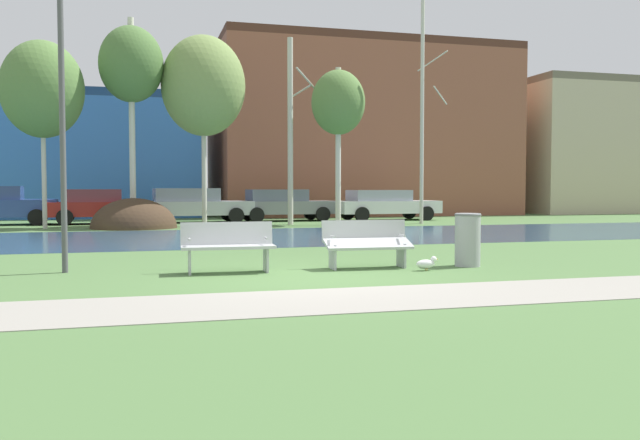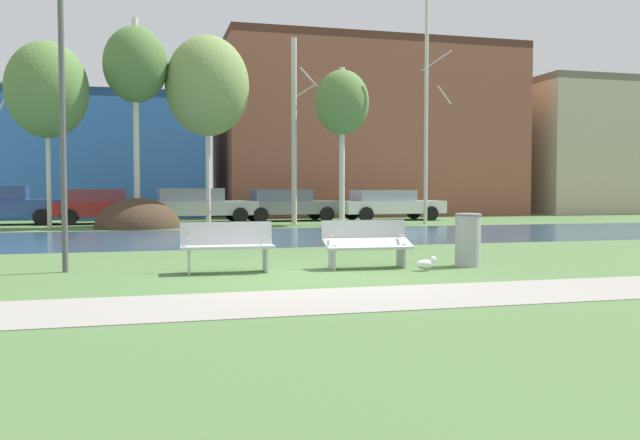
{
  "view_description": "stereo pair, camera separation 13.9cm",
  "coord_description": "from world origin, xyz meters",
  "px_view_note": "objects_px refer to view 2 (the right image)",
  "views": [
    {
      "loc": [
        -2.72,
        -10.48,
        1.47
      ],
      "look_at": [
        0.6,
        1.72,
        0.85
      ],
      "focal_mm": 37.15,
      "sensor_mm": 36.0,
      "label": 1
    },
    {
      "loc": [
        -2.58,
        -10.51,
        1.47
      ],
      "look_at": [
        0.6,
        1.72,
        0.85
      ],
      "focal_mm": 37.15,
      "sensor_mm": 36.0,
      "label": 2
    }
  ],
  "objects_px": {
    "parked_van_nearest_blue": "(1,205)",
    "trash_bin": "(468,239)",
    "bench_right": "(366,242)",
    "parked_suv_fifth_white": "(389,204)",
    "streetlamp": "(61,35)",
    "bench_left": "(227,245)",
    "parked_wagon_fourth_grey": "(287,204)",
    "seagull": "(426,263)",
    "parked_hatch_third_silver": "(197,204)",
    "parked_sedan_second_red": "(103,205)"
  },
  "relations": [
    {
      "from": "bench_left",
      "to": "parked_hatch_third_silver",
      "type": "distance_m",
      "value": 16.94
    },
    {
      "from": "parked_van_nearest_blue",
      "to": "parked_wagon_fourth_grey",
      "type": "xyz_separation_m",
      "value": [
        11.56,
        0.16,
        -0.06
      ]
    },
    {
      "from": "streetlamp",
      "to": "parked_van_nearest_blue",
      "type": "bearing_deg",
      "value": 104.55
    },
    {
      "from": "parked_van_nearest_blue",
      "to": "streetlamp",
      "type": "bearing_deg",
      "value": -75.45
    },
    {
      "from": "seagull",
      "to": "trash_bin",
      "type": "bearing_deg",
      "value": 22.41
    },
    {
      "from": "bench_right",
      "to": "seagull",
      "type": "height_order",
      "value": "bench_right"
    },
    {
      "from": "parked_van_nearest_blue",
      "to": "trash_bin",
      "type": "bearing_deg",
      "value": -56.56
    },
    {
      "from": "streetlamp",
      "to": "parked_suv_fifth_white",
      "type": "xyz_separation_m",
      "value": [
        11.93,
        15.95,
        -3.35
      ]
    },
    {
      "from": "parked_van_nearest_blue",
      "to": "parked_suv_fifth_white",
      "type": "distance_m",
      "value": 16.17
    },
    {
      "from": "parked_sedan_second_red",
      "to": "parked_suv_fifth_white",
      "type": "relative_size",
      "value": 0.85
    },
    {
      "from": "streetlamp",
      "to": "parked_van_nearest_blue",
      "type": "height_order",
      "value": "streetlamp"
    },
    {
      "from": "bench_right",
      "to": "parked_suv_fifth_white",
      "type": "bearing_deg",
      "value": 68.21
    },
    {
      "from": "parked_van_nearest_blue",
      "to": "parked_suv_fifth_white",
      "type": "bearing_deg",
      "value": -1.27
    },
    {
      "from": "bench_left",
      "to": "trash_bin",
      "type": "xyz_separation_m",
      "value": [
        4.45,
        -0.24,
        0.04
      ]
    },
    {
      "from": "bench_right",
      "to": "parked_van_nearest_blue",
      "type": "height_order",
      "value": "parked_van_nearest_blue"
    },
    {
      "from": "trash_bin",
      "to": "parked_suv_fifth_white",
      "type": "xyz_separation_m",
      "value": [
        4.76,
        16.92,
        0.22
      ]
    },
    {
      "from": "parked_sedan_second_red",
      "to": "bench_left",
      "type": "bearing_deg",
      "value": -79.54
    },
    {
      "from": "bench_right",
      "to": "trash_bin",
      "type": "relative_size",
      "value": 1.63
    },
    {
      "from": "seagull",
      "to": "parked_van_nearest_blue",
      "type": "xyz_separation_m",
      "value": [
        -10.39,
        17.69,
        0.67
      ]
    },
    {
      "from": "bench_right",
      "to": "parked_hatch_third_silver",
      "type": "distance_m",
      "value": 17.02
    },
    {
      "from": "bench_left",
      "to": "parked_wagon_fourth_grey",
      "type": "relative_size",
      "value": 0.35
    },
    {
      "from": "trash_bin",
      "to": "parked_suv_fifth_white",
      "type": "distance_m",
      "value": 17.57
    },
    {
      "from": "bench_left",
      "to": "streetlamp",
      "type": "height_order",
      "value": "streetlamp"
    },
    {
      "from": "parked_wagon_fourth_grey",
      "to": "parked_suv_fifth_white",
      "type": "xyz_separation_m",
      "value": [
        4.6,
        -0.52,
        -0.01
      ]
    },
    {
      "from": "bench_right",
      "to": "parked_wagon_fourth_grey",
      "type": "distance_m",
      "value": 17.32
    },
    {
      "from": "bench_right",
      "to": "parked_suv_fifth_white",
      "type": "relative_size",
      "value": 0.33
    },
    {
      "from": "trash_bin",
      "to": "parked_van_nearest_blue",
      "type": "height_order",
      "value": "parked_van_nearest_blue"
    },
    {
      "from": "bench_left",
      "to": "parked_hatch_third_silver",
      "type": "relative_size",
      "value": 0.34
    },
    {
      "from": "streetlamp",
      "to": "parked_wagon_fourth_grey",
      "type": "xyz_separation_m",
      "value": [
        7.33,
        16.46,
        -3.34
      ]
    },
    {
      "from": "parked_wagon_fourth_grey",
      "to": "parked_suv_fifth_white",
      "type": "relative_size",
      "value": 0.95
    },
    {
      "from": "streetlamp",
      "to": "bench_left",
      "type": "bearing_deg",
      "value": -15.08
    },
    {
      "from": "parked_hatch_third_silver",
      "to": "parked_van_nearest_blue",
      "type": "bearing_deg",
      "value": 179.13
    },
    {
      "from": "seagull",
      "to": "parked_van_nearest_blue",
      "type": "bearing_deg",
      "value": 120.42
    },
    {
      "from": "bench_left",
      "to": "parked_wagon_fourth_grey",
      "type": "height_order",
      "value": "parked_wagon_fourth_grey"
    },
    {
      "from": "parked_sedan_second_red",
      "to": "parked_wagon_fourth_grey",
      "type": "xyz_separation_m",
      "value": [
        7.72,
        0.29,
        -0.0
      ]
    },
    {
      "from": "trash_bin",
      "to": "parked_sedan_second_red",
      "type": "bearing_deg",
      "value": 113.83
    },
    {
      "from": "seagull",
      "to": "parked_hatch_third_silver",
      "type": "distance_m",
      "value": 17.8
    },
    {
      "from": "bench_right",
      "to": "streetlamp",
      "type": "xyz_separation_m",
      "value": [
        -5.26,
        0.73,
        3.61
      ]
    },
    {
      "from": "parked_van_nearest_blue",
      "to": "parked_suv_fifth_white",
      "type": "xyz_separation_m",
      "value": [
        16.16,
        -0.36,
        -0.07
      ]
    },
    {
      "from": "trash_bin",
      "to": "seagull",
      "type": "bearing_deg",
      "value": -157.59
    },
    {
      "from": "parked_suv_fifth_white",
      "to": "parked_van_nearest_blue",
      "type": "bearing_deg",
      "value": 178.73
    },
    {
      "from": "trash_bin",
      "to": "parked_van_nearest_blue",
      "type": "bearing_deg",
      "value": 123.44
    },
    {
      "from": "bench_right",
      "to": "seagull",
      "type": "distance_m",
      "value": 1.16
    },
    {
      "from": "streetlamp",
      "to": "parked_sedan_second_red",
      "type": "distance_m",
      "value": 16.51
    },
    {
      "from": "trash_bin",
      "to": "parked_van_nearest_blue",
      "type": "xyz_separation_m",
      "value": [
        -11.41,
        17.27,
        0.29
      ]
    },
    {
      "from": "trash_bin",
      "to": "parked_suv_fifth_white",
      "type": "relative_size",
      "value": 0.2
    },
    {
      "from": "parked_suv_fifth_white",
      "to": "bench_left",
      "type": "bearing_deg",
      "value": -118.89
    },
    {
      "from": "parked_van_nearest_blue",
      "to": "parked_hatch_third_silver",
      "type": "xyz_separation_m",
      "value": [
        7.63,
        -0.12,
        -0.04
      ]
    },
    {
      "from": "trash_bin",
      "to": "parked_suv_fifth_white",
      "type": "bearing_deg",
      "value": 74.3
    },
    {
      "from": "bench_left",
      "to": "bench_right",
      "type": "height_order",
      "value": "same"
    }
  ]
}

